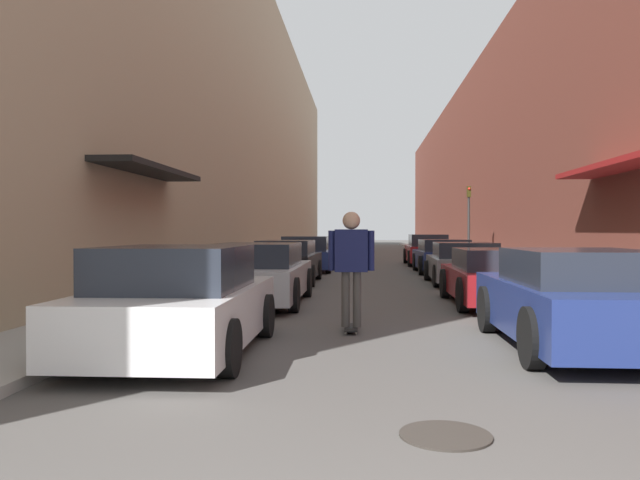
{
  "coord_description": "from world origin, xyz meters",
  "views": [
    {
      "loc": [
        -0.28,
        -1.75,
        1.56
      ],
      "look_at": [
        -1.25,
        12.21,
        1.35
      ],
      "focal_mm": 35.0,
      "sensor_mm": 36.0,
      "label": 1
    }
  ],
  "objects_px": {
    "parked_car_left_0": "(179,303)",
    "manhole_cover": "(445,435)",
    "parked_car_left_2": "(287,262)",
    "parked_car_left_3": "(306,255)",
    "parked_car_right_0": "(576,300)",
    "parked_car_right_3": "(443,256)",
    "traffic_light": "(469,216)",
    "parked_car_right_2": "(464,264)",
    "parked_car_right_4": "(427,250)",
    "parked_car_right_1": "(495,277)",
    "skateboarder": "(351,258)",
    "parked_car_left_1": "(259,274)"
  },
  "relations": [
    {
      "from": "parked_car_left_0",
      "to": "manhole_cover",
      "type": "bearing_deg",
      "value": -45.15
    },
    {
      "from": "parked_car_left_2",
      "to": "parked_car_left_3",
      "type": "xyz_separation_m",
      "value": [
        0.07,
        5.34,
        0.02
      ]
    },
    {
      "from": "parked_car_right_0",
      "to": "parked_car_right_3",
      "type": "relative_size",
      "value": 1.03
    },
    {
      "from": "manhole_cover",
      "to": "traffic_light",
      "type": "bearing_deg",
      "value": 80.12
    },
    {
      "from": "parked_car_left_3",
      "to": "parked_car_left_0",
      "type": "bearing_deg",
      "value": -90.42
    },
    {
      "from": "parked_car_right_2",
      "to": "traffic_light",
      "type": "bearing_deg",
      "value": 79.54
    },
    {
      "from": "parked_car_left_3",
      "to": "manhole_cover",
      "type": "bearing_deg",
      "value": -81.56
    },
    {
      "from": "parked_car_left_2",
      "to": "parked_car_right_0",
      "type": "xyz_separation_m",
      "value": [
        5.05,
        -10.07,
        0.03
      ]
    },
    {
      "from": "parked_car_right_4",
      "to": "manhole_cover",
      "type": "relative_size",
      "value": 6.7
    },
    {
      "from": "parked_car_left_2",
      "to": "parked_car_right_1",
      "type": "xyz_separation_m",
      "value": [
        5.01,
        -5.22,
        -0.04
      ]
    },
    {
      "from": "parked_car_left_0",
      "to": "skateboarder",
      "type": "distance_m",
      "value": 2.9
    },
    {
      "from": "traffic_light",
      "to": "skateboarder",
      "type": "bearing_deg",
      "value": -105.38
    },
    {
      "from": "parked_car_left_0",
      "to": "skateboarder",
      "type": "height_order",
      "value": "skateboarder"
    },
    {
      "from": "parked_car_left_0",
      "to": "parked_car_right_4",
      "type": "height_order",
      "value": "parked_car_right_4"
    },
    {
      "from": "parked_car_right_1",
      "to": "skateboarder",
      "type": "distance_m",
      "value": 4.68
    },
    {
      "from": "manhole_cover",
      "to": "skateboarder",
      "type": "bearing_deg",
      "value": 99.46
    },
    {
      "from": "parked_car_left_0",
      "to": "traffic_light",
      "type": "bearing_deg",
      "value": 70.04
    },
    {
      "from": "parked_car_right_4",
      "to": "parked_car_right_3",
      "type": "bearing_deg",
      "value": -89.33
    },
    {
      "from": "skateboarder",
      "to": "manhole_cover",
      "type": "xyz_separation_m",
      "value": [
        0.81,
        -4.85,
        -1.13
      ]
    },
    {
      "from": "skateboarder",
      "to": "parked_car_right_0",
      "type": "bearing_deg",
      "value": -22.55
    },
    {
      "from": "parked_car_right_3",
      "to": "parked_car_right_4",
      "type": "bearing_deg",
      "value": 90.67
    },
    {
      "from": "parked_car_right_3",
      "to": "traffic_light",
      "type": "relative_size",
      "value": 1.23
    },
    {
      "from": "parked_car_left_1",
      "to": "parked_car_right_4",
      "type": "height_order",
      "value": "parked_car_right_4"
    },
    {
      "from": "parked_car_left_2",
      "to": "parked_car_right_2",
      "type": "relative_size",
      "value": 1.07
    },
    {
      "from": "parked_car_left_3",
      "to": "parked_car_left_1",
      "type": "bearing_deg",
      "value": -90.13
    },
    {
      "from": "parked_car_left_2",
      "to": "parked_car_right_0",
      "type": "distance_m",
      "value": 11.26
    },
    {
      "from": "parked_car_left_3",
      "to": "parked_car_right_1",
      "type": "height_order",
      "value": "parked_car_left_3"
    },
    {
      "from": "parked_car_right_3",
      "to": "skateboarder",
      "type": "distance_m",
      "value": 13.94
    },
    {
      "from": "parked_car_left_0",
      "to": "parked_car_right_3",
      "type": "relative_size",
      "value": 1.01
    },
    {
      "from": "parked_car_left_0",
      "to": "parked_car_left_3",
      "type": "xyz_separation_m",
      "value": [
        0.12,
        16.07,
        -0.01
      ]
    },
    {
      "from": "parked_car_left_2",
      "to": "parked_car_left_3",
      "type": "height_order",
      "value": "parked_car_left_3"
    },
    {
      "from": "parked_car_left_3",
      "to": "parked_car_right_0",
      "type": "relative_size",
      "value": 0.96
    },
    {
      "from": "parked_car_left_2",
      "to": "parked_car_right_4",
      "type": "xyz_separation_m",
      "value": [
        5.14,
        9.91,
        0.05
      ]
    },
    {
      "from": "parked_car_right_0",
      "to": "parked_car_right_2",
      "type": "bearing_deg",
      "value": 89.19
    },
    {
      "from": "parked_car_right_0",
      "to": "parked_car_right_2",
      "type": "relative_size",
      "value": 1.02
    },
    {
      "from": "parked_car_left_1",
      "to": "manhole_cover",
      "type": "distance_m",
      "value": 8.87
    },
    {
      "from": "parked_car_left_2",
      "to": "parked_car_right_0",
      "type": "height_order",
      "value": "parked_car_right_0"
    },
    {
      "from": "parked_car_left_0",
      "to": "parked_car_right_3",
      "type": "height_order",
      "value": "parked_car_left_0"
    },
    {
      "from": "parked_car_right_3",
      "to": "skateboarder",
      "type": "bearing_deg",
      "value": -102.93
    },
    {
      "from": "parked_car_right_3",
      "to": "parked_car_right_4",
      "type": "xyz_separation_m",
      "value": [
        -0.06,
        5.17,
        0.06
      ]
    },
    {
      "from": "parked_car_left_2",
      "to": "traffic_light",
      "type": "relative_size",
      "value": 1.34
    },
    {
      "from": "parked_car_left_2",
      "to": "parked_car_right_1",
      "type": "height_order",
      "value": "parked_car_left_2"
    },
    {
      "from": "parked_car_right_2",
      "to": "skateboarder",
      "type": "distance_m",
      "value": 9.37
    },
    {
      "from": "parked_car_left_0",
      "to": "parked_car_left_3",
      "type": "bearing_deg",
      "value": 89.58
    },
    {
      "from": "parked_car_left_1",
      "to": "traffic_light",
      "type": "height_order",
      "value": "traffic_light"
    },
    {
      "from": "traffic_light",
      "to": "parked_car_right_1",
      "type": "bearing_deg",
      "value": -97.08
    },
    {
      "from": "parked_car_left_2",
      "to": "parked_car_right_3",
      "type": "height_order",
      "value": "parked_car_left_2"
    },
    {
      "from": "parked_car_left_0",
      "to": "parked_car_right_3",
      "type": "distance_m",
      "value": 16.34
    },
    {
      "from": "parked_car_right_2",
      "to": "manhole_cover",
      "type": "height_order",
      "value": "parked_car_right_2"
    },
    {
      "from": "manhole_cover",
      "to": "parked_car_right_2",
      "type": "bearing_deg",
      "value": 80.44
    }
  ]
}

